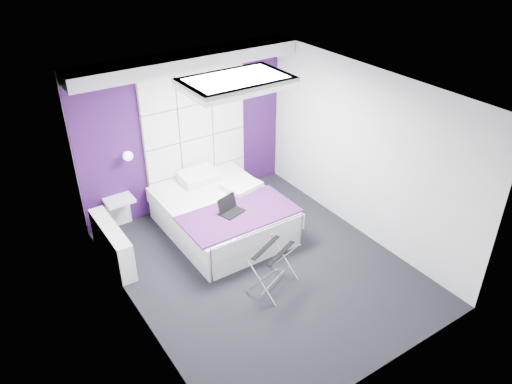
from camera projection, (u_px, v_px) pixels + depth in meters
floor at (262, 267)px, 7.10m from camera, size 4.40×4.40×0.00m
ceiling at (263, 91)px, 5.79m from camera, size 4.40×4.40×0.00m
wall_back at (185, 131)px, 8.02m from camera, size 3.60×0.00×3.60m
wall_left at (130, 233)px, 5.58m from camera, size 0.00×4.40×4.40m
wall_right at (364, 154)px, 7.31m from camera, size 0.00×4.40×4.40m
accent_wall at (186, 132)px, 8.01m from camera, size 3.58×0.02×2.58m
soffit at (187, 61)px, 7.23m from camera, size 3.58×0.50×0.20m
headboard at (196, 138)px, 8.12m from camera, size 1.80×0.08×2.30m
skylight at (236, 82)px, 6.24m from camera, size 1.36×0.86×0.12m
wall_lamp at (127, 155)px, 7.46m from camera, size 0.15×0.15×0.15m
radiator at (112, 244)px, 7.07m from camera, size 0.22×1.20×0.60m
bed at (222, 213)px, 7.76m from camera, size 1.69×2.04×0.72m
nightstand at (119, 200)px, 7.67m from camera, size 0.43×0.34×0.05m
luggage_rack at (273, 268)px, 6.60m from camera, size 0.62×0.46×0.61m
laptop at (230, 208)px, 7.27m from camera, size 0.34×0.25×0.25m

